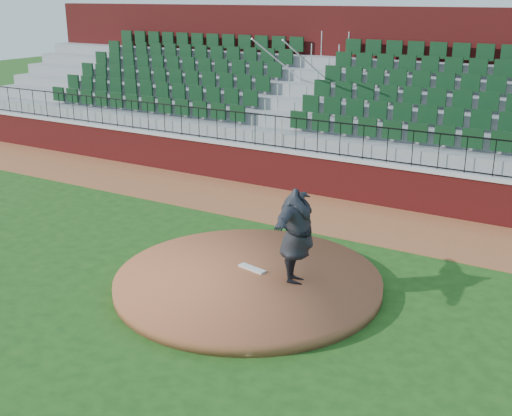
# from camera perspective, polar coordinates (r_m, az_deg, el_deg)

# --- Properties ---
(ground) EXTENTS (90.00, 90.00, 0.00)m
(ground) POSITION_cam_1_polar(r_m,az_deg,el_deg) (13.80, -3.22, -6.84)
(ground) COLOR #1B4413
(ground) RESTS_ON ground
(warning_track) EXTENTS (34.00, 3.20, 0.01)m
(warning_track) POSITION_cam_1_polar(r_m,az_deg,el_deg) (18.18, 6.32, -0.50)
(warning_track) COLOR brown
(warning_track) RESTS_ON ground
(field_wall) EXTENTS (34.00, 0.35, 1.20)m
(field_wall) POSITION_cam_1_polar(r_m,az_deg,el_deg) (19.41, 8.36, 2.49)
(field_wall) COLOR maroon
(field_wall) RESTS_ON ground
(wall_cap) EXTENTS (34.00, 0.45, 0.10)m
(wall_cap) POSITION_cam_1_polar(r_m,az_deg,el_deg) (19.24, 8.45, 4.34)
(wall_cap) COLOR #B7B7B7
(wall_cap) RESTS_ON field_wall
(wall_railing) EXTENTS (34.00, 0.05, 1.00)m
(wall_railing) POSITION_cam_1_polar(r_m,az_deg,el_deg) (19.11, 8.53, 5.94)
(wall_railing) COLOR black
(wall_railing) RESTS_ON wall_cap
(seating_stands) EXTENTS (34.00, 5.10, 4.60)m
(seating_stands) POSITION_cam_1_polar(r_m,az_deg,el_deg) (21.52, 11.43, 8.55)
(seating_stands) COLOR gray
(seating_stands) RESTS_ON ground
(concourse_wall) EXTENTS (34.00, 0.50, 5.50)m
(concourse_wall) POSITION_cam_1_polar(r_m,az_deg,el_deg) (24.08, 13.82, 10.51)
(concourse_wall) COLOR maroon
(concourse_wall) RESTS_ON ground
(pitchers_mound) EXTENTS (5.65, 5.65, 0.25)m
(pitchers_mound) POSITION_cam_1_polar(r_m,az_deg,el_deg) (13.63, -0.72, -6.55)
(pitchers_mound) COLOR brown
(pitchers_mound) RESTS_ON ground
(pitching_rubber) EXTENTS (0.69, 0.30, 0.04)m
(pitching_rubber) POSITION_cam_1_polar(r_m,az_deg,el_deg) (13.87, -0.35, -5.43)
(pitching_rubber) COLOR silver
(pitching_rubber) RESTS_ON pitchers_mound
(pitcher) EXTENTS (1.31, 2.58, 2.02)m
(pitcher) POSITION_cam_1_polar(r_m,az_deg,el_deg) (12.95, 3.64, -2.52)
(pitcher) COLOR black
(pitcher) RESTS_ON pitchers_mound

